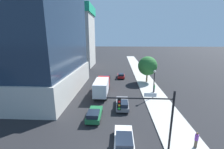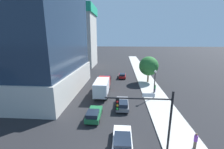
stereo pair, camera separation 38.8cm
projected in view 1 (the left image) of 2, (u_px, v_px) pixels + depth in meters
sidewalk at (150, 89)px, 31.23m from camera, size 4.43×120.00×0.15m
construction_building at (72, 34)px, 55.86m from camera, size 16.63×22.46×32.69m
traffic_light_pole at (149, 111)px, 13.35m from camera, size 6.16×0.48×6.02m
street_lamp at (154, 80)px, 25.80m from camera, size 0.44×0.44×5.14m
street_tree at (148, 66)px, 35.62m from camera, size 4.66×4.66×6.34m
car_white at (124, 141)px, 14.54m from camera, size 1.94×4.59×1.38m
car_black at (106, 78)px, 37.49m from camera, size 1.77×4.53×1.45m
car_gray at (122, 104)px, 22.83m from camera, size 1.91×4.71×1.39m
car_green at (94, 114)px, 19.63m from camera, size 1.81×4.04×1.41m
car_red at (121, 76)px, 40.30m from camera, size 1.84×4.09×1.40m
box_truck at (102, 86)px, 28.07m from camera, size 2.43×7.92×3.09m
pedestrian_purple_shirt at (196, 140)px, 14.25m from camera, size 0.34×0.34×1.66m
pedestrian_green_shirt at (154, 88)px, 29.30m from camera, size 0.34×0.34×1.62m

